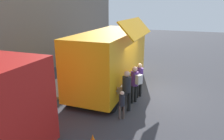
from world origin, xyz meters
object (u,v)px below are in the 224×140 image
Objects in this scene: trash_bin at (99,61)px; child_near_queue at (122,102)px; customer_rear_waiting at (126,88)px; food_truck_main at (111,58)px; customer_front_ordering at (139,77)px; customer_mid_with_backpack at (135,81)px.

child_near_queue is at bearing -148.50° from trash_bin.
food_truck_main is at bearing 11.23° from customer_rear_waiting.
customer_mid_with_backpack is at bearing 111.81° from customer_front_ordering.
customer_rear_waiting is (-5.69, -3.86, 0.60)m from trash_bin.
child_near_queue is (-6.38, -3.91, 0.25)m from trash_bin.
food_truck_main reaches higher than customer_rear_waiting.
customer_rear_waiting is at bearing -25.28° from child_near_queue.
customer_mid_with_backpack is at bearing -128.62° from food_truck_main.
customer_mid_with_backpack is (-1.30, -1.68, -0.60)m from food_truck_main.
food_truck_main is at bearing -0.34° from child_near_queue.
food_truck_main reaches higher than customer_front_ordering.
food_truck_main is at bearing 3.90° from customer_front_ordering.
customer_rear_waiting reaches higher than child_near_queue.
child_near_queue is (-2.28, 0.11, -0.31)m from customer_front_ordering.
child_near_queue is at bearing 114.34° from customer_mid_with_backpack.
child_near_queue is (-0.69, -0.05, -0.35)m from customer_rear_waiting.
customer_rear_waiting is (-1.59, 0.16, 0.04)m from customer_front_ordering.
customer_front_ordering reaches higher than child_near_queue.
food_truck_main is 2.75m from customer_rear_waiting.
trash_bin is 0.78× the size of child_near_queue.
customer_mid_with_backpack is 1.46× the size of child_near_queue.
customer_mid_with_backpack is at bearing -32.51° from child_near_queue.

